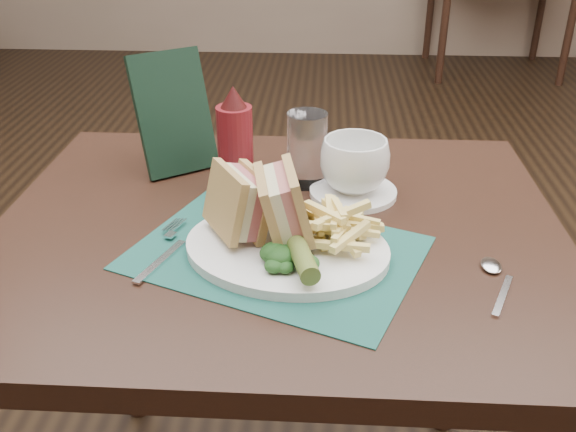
% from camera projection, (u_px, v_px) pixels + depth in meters
% --- Properties ---
extents(floor, '(7.00, 7.00, 0.00)m').
position_uv_depth(floor, '(292.00, 368.00, 1.82)').
color(floor, black).
rests_on(floor, ground).
extents(wall_back, '(6.00, 0.00, 6.00)m').
position_uv_depth(wall_back, '(316.00, 53.00, 4.88)').
color(wall_back, gray).
rests_on(wall_back, ground).
extents(table_main, '(0.90, 0.75, 0.75)m').
position_uv_depth(table_main, '(279.00, 398.00, 1.20)').
color(table_main, black).
rests_on(table_main, ground).
extents(table_bg_right, '(0.90, 0.75, 0.75)m').
position_uv_depth(table_bg_right, '(496.00, 15.00, 4.30)').
color(table_bg_right, black).
rests_on(table_bg_right, ground).
extents(placemat, '(0.48, 0.42, 0.00)m').
position_uv_depth(placemat, '(276.00, 253.00, 0.94)').
color(placemat, '#184D43').
rests_on(placemat, table_main).
extents(plate, '(0.35, 0.30, 0.01)m').
position_uv_depth(plate, '(287.00, 248.00, 0.93)').
color(plate, white).
rests_on(plate, placemat).
extents(sandwich_half_a, '(0.12, 0.13, 0.11)m').
position_uv_depth(sandwich_half_a, '(225.00, 205.00, 0.92)').
color(sandwich_half_a, tan).
rests_on(sandwich_half_a, plate).
extents(sandwich_half_b, '(0.10, 0.12, 0.11)m').
position_uv_depth(sandwich_half_b, '(269.00, 205.00, 0.91)').
color(sandwich_half_b, tan).
rests_on(sandwich_half_b, plate).
extents(kale_garnish, '(0.11, 0.08, 0.03)m').
position_uv_depth(kale_garnish, '(285.00, 258.00, 0.87)').
color(kale_garnish, '#163A15').
rests_on(kale_garnish, plate).
extents(pickle_spear, '(0.06, 0.12, 0.03)m').
position_uv_depth(pickle_spear, '(301.00, 254.00, 0.86)').
color(pickle_spear, '#526526').
rests_on(pickle_spear, plate).
extents(fries_pile, '(0.18, 0.20, 0.06)m').
position_uv_depth(fries_pile, '(333.00, 222.00, 0.92)').
color(fries_pile, '#F0D978').
rests_on(fries_pile, plate).
extents(fork, '(0.09, 0.17, 0.01)m').
position_uv_depth(fork, '(165.00, 248.00, 0.94)').
color(fork, silver).
rests_on(fork, placemat).
extents(spoon, '(0.09, 0.15, 0.01)m').
position_uv_depth(spoon, '(499.00, 283.00, 0.86)').
color(spoon, silver).
rests_on(spoon, table_main).
extents(saucer, '(0.18, 0.18, 0.01)m').
position_uv_depth(saucer, '(353.00, 192.00, 1.11)').
color(saucer, white).
rests_on(saucer, table_main).
extents(coffee_cup, '(0.16, 0.16, 0.09)m').
position_uv_depth(coffee_cup, '(354.00, 165.00, 1.08)').
color(coffee_cup, white).
rests_on(coffee_cup, saucer).
extents(drinking_glass, '(0.09, 0.09, 0.13)m').
position_uv_depth(drinking_glass, '(307.00, 149.00, 1.12)').
color(drinking_glass, white).
rests_on(drinking_glass, table_main).
extents(ketchup_bottle, '(0.08, 0.08, 0.19)m').
position_uv_depth(ketchup_bottle, '(235.00, 139.00, 1.08)').
color(ketchup_bottle, maroon).
rests_on(ketchup_bottle, table_main).
extents(check_presenter, '(0.16, 0.14, 0.21)m').
position_uv_depth(check_presenter, '(174.00, 113.00, 1.16)').
color(check_presenter, black).
rests_on(check_presenter, table_main).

